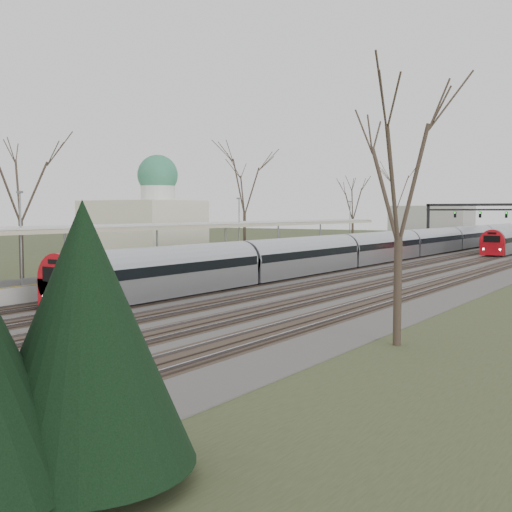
% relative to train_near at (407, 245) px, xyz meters
% --- Properties ---
extents(track_bed, '(24.00, 160.00, 0.22)m').
position_rel_train_near_xyz_m(track_bed, '(2.76, -1.93, -1.42)').
color(track_bed, '#474442').
rests_on(track_bed, ground).
extents(platform, '(3.50, 69.00, 1.00)m').
position_rel_train_near_xyz_m(platform, '(-6.55, -19.43, -0.98)').
color(platform, '#9E9B93').
rests_on(platform, ground).
extents(canopy, '(4.10, 50.00, 3.11)m').
position_rel_train_near_xyz_m(canopy, '(-6.55, -23.95, 2.45)').
color(canopy, slate).
rests_on(canopy, platform).
extents(dome_building, '(10.00, 8.00, 10.30)m').
position_rel_train_near_xyz_m(dome_building, '(-19.21, -18.93, 2.24)').
color(dome_building, beige).
rests_on(dome_building, ground).
extents(signal_gantry, '(21.00, 0.59, 6.08)m').
position_rel_train_near_xyz_m(signal_gantry, '(2.79, 28.05, 3.43)').
color(signal_gantry, black).
rests_on(signal_gantry, ground).
extents(tree_west_near, '(5.00, 5.00, 10.30)m').
position_rel_train_near_xyz_m(tree_west_near, '(-13.50, -36.93, 5.81)').
color(tree_west_near, '#2D231C').
rests_on(tree_west_near, ground).
extents(tree_west_far, '(5.50, 5.50, 11.33)m').
position_rel_train_near_xyz_m(tree_west_far, '(-14.50, -8.93, 6.54)').
color(tree_west_far, '#2D231C').
rests_on(tree_west_far, ground).
extents(tree_east_near, '(4.50, 4.50, 9.27)m').
position_rel_train_near_xyz_m(tree_east_near, '(15.50, -41.93, 5.08)').
color(tree_east_near, '#2D231C').
rests_on(tree_east_near, ground).
extents(train_near, '(2.62, 90.21, 3.05)m').
position_rel_train_near_xyz_m(train_near, '(0.00, 0.00, 0.00)').
color(train_near, '#9DA0A7').
rests_on(train_near, ground).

